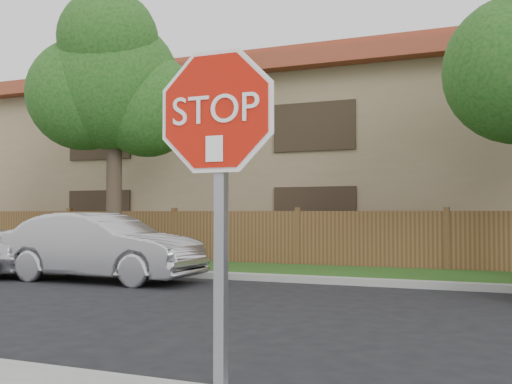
% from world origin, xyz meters
% --- Properties ---
extents(far_curb, '(70.00, 0.30, 0.15)m').
position_xyz_m(far_curb, '(0.00, 8.15, 0.07)').
color(far_curb, gray).
rests_on(far_curb, ground).
extents(grass_strip, '(70.00, 3.00, 0.12)m').
position_xyz_m(grass_strip, '(0.00, 9.80, 0.06)').
color(grass_strip, '#1E4714').
rests_on(grass_strip, ground).
extents(fence, '(70.00, 0.12, 1.60)m').
position_xyz_m(fence, '(0.00, 11.40, 0.80)').
color(fence, '#51361C').
rests_on(fence, ground).
extents(apartment_building, '(35.20, 9.20, 7.20)m').
position_xyz_m(apartment_building, '(0.00, 17.00, 3.53)').
color(apartment_building, '#8E7D58').
rests_on(apartment_building, ground).
extents(tree_left, '(4.80, 3.90, 7.78)m').
position_xyz_m(tree_left, '(-8.98, 9.57, 5.22)').
color(tree_left, '#382B21').
rests_on(tree_left, ground).
extents(stop_sign, '(1.01, 0.13, 2.55)m').
position_xyz_m(stop_sign, '(-0.17, -1.48, 1.83)').
color(stop_sign, gray).
rests_on(stop_sign, sidewalk_near).
extents(sedan_left, '(4.73, 1.67, 1.55)m').
position_xyz_m(sedan_left, '(-7.10, 6.63, 0.78)').
color(sedan_left, '#ACABB0').
rests_on(sedan_left, ground).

